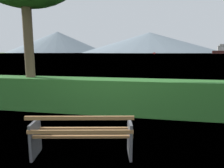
# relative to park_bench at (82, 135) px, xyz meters

# --- Properties ---
(ground_plane) EXTENTS (1400.00, 1400.00, 0.00)m
(ground_plane) POSITION_rel_park_bench_xyz_m (-0.01, 0.06, -0.43)
(ground_plane) COLOR #567A38
(water_surface) EXTENTS (620.00, 620.00, 0.00)m
(water_surface) POSITION_rel_park_bench_xyz_m (-0.01, 306.07, -0.43)
(water_surface) COLOR #6B8EA3
(water_surface) RESTS_ON ground_plane
(park_bench) EXTENTS (1.92, 0.90, 0.87)m
(park_bench) POSITION_rel_park_bench_xyz_m (0.00, 0.00, 0.00)
(park_bench) COLOR olive
(park_bench) RESTS_ON ground_plane
(hedge_row) EXTENTS (12.80, 0.81, 1.09)m
(hedge_row) POSITION_rel_park_bench_xyz_m (-0.01, 2.82, 0.12)
(hedge_row) COLOR #2D6B28
(hedge_row) RESTS_ON ground_plane
(fishing_boat_near) EXTENTS (3.87, 8.24, 1.90)m
(fishing_boat_near) POSITION_rel_park_bench_xyz_m (6.31, 219.72, 0.26)
(fishing_boat_near) COLOR #B2332D
(fishing_boat_near) RESTS_ON water_surface
(distant_hills) EXTENTS (854.01, 365.43, 64.07)m
(distant_hills) POSITION_rel_park_bench_xyz_m (-38.39, 565.36, 27.23)
(distant_hills) COLOR gray
(distant_hills) RESTS_ON ground_plane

